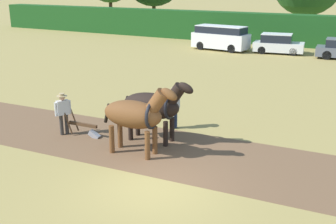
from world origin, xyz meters
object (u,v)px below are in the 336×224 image
at_px(plow, 86,128).
at_px(parked_van, 221,38).
at_px(farmer_at_plow, 63,111).
at_px(farmer_beside_team, 174,105).
at_px(parked_car_left, 278,44).
at_px(draft_horse_lead_right, 154,106).
at_px(draft_horse_lead_left, 136,114).

distance_m(plow, parked_van, 22.16).
bearing_deg(plow, farmer_at_plow, -168.22).
height_order(farmer_beside_team, parked_car_left, farmer_beside_team).
distance_m(draft_horse_lead_right, farmer_at_plow, 3.60).
bearing_deg(parked_car_left, farmer_beside_team, -95.65).
bearing_deg(farmer_at_plow, farmer_beside_team, 65.84).
relative_size(draft_horse_lead_right, plow, 1.93).
height_order(draft_horse_lead_left, draft_horse_lead_right, draft_horse_lead_left).
bearing_deg(parked_van, draft_horse_lead_right, -68.66).
xyz_separation_m(draft_horse_lead_left, draft_horse_lead_right, (-0.07, 1.34, -0.06)).
relative_size(draft_horse_lead_left, farmer_beside_team, 1.69).
height_order(draft_horse_lead_left, parked_car_left, draft_horse_lead_left).
bearing_deg(farmer_beside_team, farmer_at_plow, -122.68).
bearing_deg(parked_van, draft_horse_lead_left, -69.34).
xyz_separation_m(draft_horse_lead_left, plow, (-2.63, 0.54, -1.11)).
bearing_deg(plow, draft_horse_lead_left, -14.48).
xyz_separation_m(plow, farmer_beside_team, (2.56, 2.38, 0.68)).
bearing_deg(draft_horse_lead_left, farmer_beside_team, 88.38).
bearing_deg(draft_horse_lead_left, parked_van, 101.25).
relative_size(draft_horse_lead_right, farmer_beside_team, 1.72).
relative_size(draft_horse_lead_left, parked_car_left, 0.69).
relative_size(draft_horse_lead_right, parked_car_left, 0.70).
bearing_deg(farmer_at_plow, parked_car_left, 112.18).
height_order(farmer_at_plow, parked_van, parked_van).
relative_size(draft_horse_lead_left, farmer_at_plow, 1.75).
xyz_separation_m(parked_van, parked_car_left, (4.75, 0.60, -0.30)).
relative_size(draft_horse_lead_left, parked_van, 0.58).
xyz_separation_m(plow, farmer_at_plow, (-0.87, -0.23, 0.64)).
distance_m(farmer_at_plow, parked_van, 22.28).
relative_size(plow, parked_van, 0.31).
relative_size(farmer_at_plow, farmer_beside_team, 0.97).
bearing_deg(plow, parked_car_left, 82.76).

